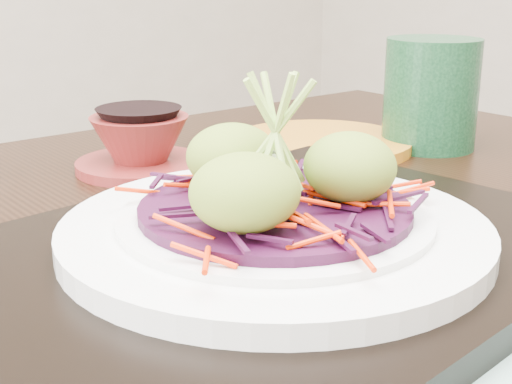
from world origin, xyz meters
TOP-DOWN VIEW (x-y plane):
  - placemat at (-0.06, -0.08)m, footprint 0.55×0.45m
  - serving_tray at (-0.06, -0.08)m, footprint 0.47×0.37m
  - white_plate at (-0.06, -0.08)m, footprint 0.29×0.29m
  - cabbage_bed at (-0.06, -0.08)m, footprint 0.18×0.18m
  - carrot_julienne at (-0.06, -0.08)m, footprint 0.22×0.22m
  - guacamole_scoops at (-0.06, -0.08)m, footprint 0.16×0.14m
  - scallion_garnish at (-0.06, -0.08)m, footprint 0.07×0.07m
  - terracotta_bowl_set at (0.01, 0.22)m, footprint 0.14×0.14m
  - yellow_plate at (0.22, 0.16)m, footprint 0.26×0.26m
  - green_jar at (0.32, 0.09)m, footprint 0.13×0.13m

SIDE VIEW (x-z plane):
  - placemat at x=-0.06m, z-range 0.82..0.82m
  - yellow_plate at x=0.22m, z-range 0.82..0.83m
  - serving_tray at x=-0.06m, z-range 0.82..0.84m
  - terracotta_bowl_set at x=0.01m, z-range 0.82..0.87m
  - white_plate at x=-0.06m, z-range 0.84..0.86m
  - cabbage_bed at x=-0.06m, z-range 0.86..0.87m
  - carrot_julienne at x=-0.06m, z-range 0.87..0.88m
  - green_jar at x=0.32m, z-range 0.82..0.95m
  - guacamole_scoops at x=-0.06m, z-range 0.87..0.92m
  - scallion_garnish at x=-0.06m, z-range 0.87..0.97m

